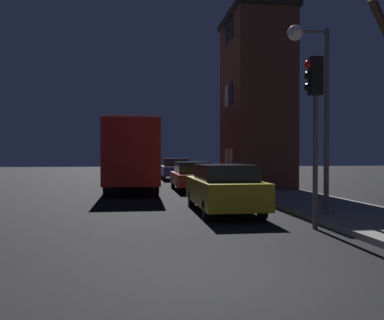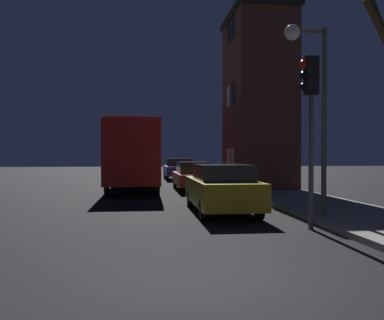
# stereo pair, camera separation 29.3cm
# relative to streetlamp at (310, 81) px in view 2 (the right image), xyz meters

# --- Properties ---
(ground_plane) EXTENTS (120.00, 120.00, 0.00)m
(ground_plane) POSITION_rel_streetlamp_xyz_m (-3.47, -5.41, -3.76)
(ground_plane) COLOR black
(brick_building) EXTENTS (3.09, 4.88, 8.89)m
(brick_building) POSITION_rel_streetlamp_xyz_m (1.41, 10.37, 0.85)
(brick_building) COLOR brown
(brick_building) RESTS_ON sidewalk
(streetlamp) EXTENTS (1.18, 0.42, 5.13)m
(streetlamp) POSITION_rel_streetlamp_xyz_m (0.00, 0.00, 0.00)
(streetlamp) COLOR #4C4C4C
(streetlamp) RESTS_ON sidewalk
(traffic_light) EXTENTS (0.43, 0.24, 4.08)m
(traffic_light) POSITION_rel_streetlamp_xyz_m (-0.60, -1.44, -0.82)
(traffic_light) COLOR #4C4C4C
(traffic_light) RESTS_ON ground
(bus) EXTENTS (2.42, 9.42, 3.40)m
(bus) POSITION_rel_streetlamp_xyz_m (-4.96, 10.85, -1.73)
(bus) COLOR red
(bus) RESTS_ON ground
(car_near_lane) EXTENTS (1.72, 4.64, 1.48)m
(car_near_lane) POSITION_rel_streetlamp_xyz_m (-2.14, 1.63, -2.99)
(car_near_lane) COLOR olive
(car_near_lane) RESTS_ON ground
(car_mid_lane) EXTENTS (1.73, 4.66, 1.43)m
(car_mid_lane) POSITION_rel_streetlamp_xyz_m (-2.02, 9.88, -3.02)
(car_mid_lane) COLOR #B21E19
(car_mid_lane) RESTS_ON ground
(car_far_lane) EXTENTS (1.87, 4.67, 1.52)m
(car_far_lane) POSITION_rel_streetlamp_xyz_m (-1.98, 19.29, -2.96)
(car_far_lane) COLOR navy
(car_far_lane) RESTS_ON ground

